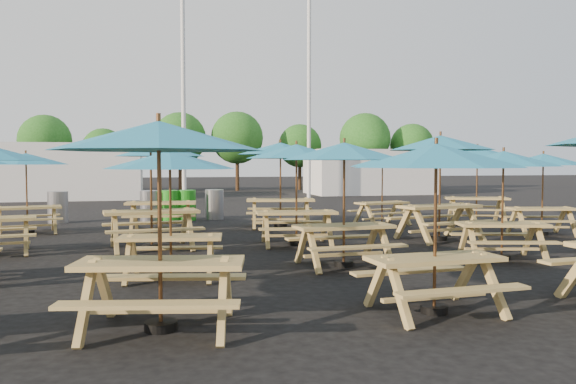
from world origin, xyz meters
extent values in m
plane|color=black|center=(0.00, 0.00, 0.00)|extent=(120.00, 120.00, 0.00)
cube|color=#AC8B4C|center=(-6.50, 3.38, 0.68)|extent=(1.74, 0.98, 0.05)
cube|color=#AC8B4C|center=(-6.37, 2.79, 0.41)|extent=(1.66, 0.57, 0.04)
cube|color=#AC8B4C|center=(-6.63, 3.97, 0.41)|extent=(1.66, 0.57, 0.04)
cylinder|color=black|center=(-6.50, 3.38, 0.05)|extent=(0.33, 0.33, 0.09)
cylinder|color=brown|center=(-6.50, 3.38, 1.05)|extent=(0.04, 0.04, 2.10)
cone|color=teal|center=(-6.50, 3.38, 1.94)|extent=(2.51, 2.51, 0.29)
cube|color=#AC8B4C|center=(-3.19, -6.01, 0.74)|extent=(1.91, 1.04, 0.06)
cube|color=#AC8B4C|center=(-3.31, -6.66, 0.45)|extent=(1.82, 0.60, 0.04)
cube|color=#AC8B4C|center=(-3.06, -5.36, 0.45)|extent=(1.82, 0.60, 0.04)
cylinder|color=black|center=(-3.19, -6.01, 0.05)|extent=(0.36, 0.36, 0.10)
cylinder|color=brown|center=(-3.19, -6.01, 1.16)|extent=(0.04, 0.04, 2.31)
cone|color=teal|center=(-3.19, -6.01, 2.13)|extent=(2.72, 2.72, 0.32)
cube|color=#AC8B4C|center=(-3.01, -3.22, 0.66)|extent=(1.67, 0.84, 0.05)
cube|color=#AC8B4C|center=(-3.09, -3.80, 0.40)|extent=(1.62, 0.44, 0.04)
cube|color=#AC8B4C|center=(-2.93, -2.64, 0.40)|extent=(1.62, 0.44, 0.04)
cylinder|color=black|center=(-3.01, -3.22, 0.04)|extent=(0.32, 0.32, 0.09)
cylinder|color=brown|center=(-3.01, -3.22, 1.02)|extent=(0.04, 0.04, 2.04)
cone|color=teal|center=(-3.01, -3.22, 1.88)|extent=(2.31, 2.31, 0.28)
cube|color=#AC8B4C|center=(-3.34, -0.04, 0.80)|extent=(2.02, 1.00, 0.06)
cube|color=#AC8B4C|center=(-3.24, -0.74, 0.49)|extent=(1.96, 0.52, 0.04)
cube|color=#AC8B4C|center=(-3.43, 0.67, 0.49)|extent=(1.96, 0.52, 0.04)
cylinder|color=black|center=(-3.34, -0.04, 0.05)|extent=(0.39, 0.39, 0.11)
cylinder|color=brown|center=(-3.34, -0.04, 1.24)|extent=(0.05, 0.05, 2.48)
cone|color=teal|center=(-3.34, -0.04, 2.29)|extent=(2.79, 2.79, 0.35)
cube|color=#AC8B4C|center=(-3.12, 3.17, 0.76)|extent=(1.90, 0.87, 0.06)
cube|color=#AC8B4C|center=(-3.18, 2.49, 0.46)|extent=(1.86, 0.42, 0.04)
cube|color=#AC8B4C|center=(-3.06, 3.84, 0.46)|extent=(1.86, 0.42, 0.04)
cylinder|color=black|center=(-3.12, 3.17, 0.05)|extent=(0.37, 0.37, 0.10)
cylinder|color=brown|center=(-3.12, 3.17, 1.18)|extent=(0.05, 0.05, 2.36)
cone|color=teal|center=(-3.12, 3.17, 2.17)|extent=(2.56, 2.56, 0.33)
cube|color=#AC8B4C|center=(0.08, -6.04, 0.67)|extent=(1.67, 0.74, 0.05)
cube|color=#AC8B4C|center=(0.12, -6.64, 0.41)|extent=(1.65, 0.34, 0.04)
cube|color=#AC8B4C|center=(0.04, -5.45, 0.41)|extent=(1.65, 0.34, 0.04)
cylinder|color=black|center=(0.08, -6.04, 0.05)|extent=(0.33, 0.33, 0.09)
cylinder|color=brown|center=(0.08, -6.04, 1.04)|extent=(0.04, 0.04, 2.09)
cone|color=teal|center=(0.08, -6.04, 1.93)|extent=(2.23, 2.23, 0.29)
cube|color=#AC8B4C|center=(0.00, -2.85, 0.71)|extent=(1.77, 0.79, 0.06)
cube|color=#AC8B4C|center=(0.04, -3.48, 0.43)|extent=(1.75, 0.36, 0.04)
cube|color=#AC8B4C|center=(-0.04, -2.22, 0.43)|extent=(1.75, 0.36, 0.04)
cylinder|color=black|center=(0.00, -2.85, 0.05)|extent=(0.35, 0.35, 0.10)
cylinder|color=brown|center=(0.00, -2.85, 1.11)|extent=(0.04, 0.04, 2.21)
cone|color=teal|center=(0.00, -2.85, 2.04)|extent=(2.36, 2.36, 0.31)
cube|color=#AC8B4C|center=(-0.19, -0.16, 0.73)|extent=(1.84, 0.87, 0.06)
cube|color=#AC8B4C|center=(-0.26, -0.81, 0.44)|extent=(1.79, 0.43, 0.04)
cube|color=#AC8B4C|center=(-0.13, 0.49, 0.44)|extent=(1.79, 0.43, 0.04)
cylinder|color=black|center=(-0.19, -0.16, 0.05)|extent=(0.35, 0.35, 0.10)
cylinder|color=brown|center=(-0.19, -0.16, 1.13)|extent=(0.04, 0.04, 2.27)
cone|color=teal|center=(-0.19, -0.16, 2.09)|extent=(2.50, 2.50, 0.32)
cube|color=#AC8B4C|center=(0.19, 3.27, 0.78)|extent=(2.01, 1.07, 0.06)
cube|color=#AC8B4C|center=(0.07, 2.58, 0.48)|extent=(1.92, 0.61, 0.04)
cube|color=#AC8B4C|center=(0.32, 3.96, 0.48)|extent=(1.92, 0.61, 0.04)
cylinder|color=black|center=(0.19, 3.27, 0.05)|extent=(0.38, 0.38, 0.11)
cylinder|color=brown|center=(0.19, 3.27, 1.22)|extent=(0.05, 0.05, 2.43)
cone|color=teal|center=(0.19, 3.27, 2.24)|extent=(2.84, 2.84, 0.34)
cube|color=#AC8B4C|center=(3.16, -2.85, 0.67)|extent=(1.73, 1.00, 0.05)
cube|color=#AC8B4C|center=(3.02, -3.43, 0.41)|extent=(1.63, 0.60, 0.04)
cube|color=#AC8B4C|center=(3.30, -2.27, 0.41)|extent=(1.63, 0.60, 0.04)
cylinder|color=black|center=(3.16, -2.85, 0.05)|extent=(0.33, 0.33, 0.09)
cylinder|color=brown|center=(3.16, -2.85, 1.04)|extent=(0.04, 0.04, 2.08)
cone|color=teal|center=(3.16, -2.85, 1.92)|extent=(2.52, 2.52, 0.29)
cube|color=#AC8B4C|center=(3.30, -0.17, 0.81)|extent=(2.07, 1.11, 0.07)
cube|color=#AC8B4C|center=(3.43, -0.87, 0.49)|extent=(1.98, 0.63, 0.04)
cube|color=#AC8B4C|center=(3.16, 0.54, 0.49)|extent=(1.98, 0.63, 0.04)
cylinder|color=black|center=(3.30, -0.17, 0.05)|extent=(0.39, 0.39, 0.11)
cylinder|color=brown|center=(3.30, -0.17, 1.25)|extent=(0.05, 0.05, 2.50)
cone|color=teal|center=(3.30, -0.17, 2.31)|extent=(2.93, 2.93, 0.35)
cube|color=#AC8B4C|center=(3.26, 3.23, 0.65)|extent=(1.69, 0.99, 0.05)
cube|color=#AC8B4C|center=(3.40, 2.66, 0.40)|extent=(1.59, 0.60, 0.04)
cube|color=#AC8B4C|center=(3.12, 3.79, 0.40)|extent=(1.59, 0.60, 0.04)
cylinder|color=black|center=(3.26, 3.23, 0.04)|extent=(0.32, 0.32, 0.09)
cylinder|color=brown|center=(3.26, 3.23, 1.01)|extent=(0.04, 0.04, 2.02)
cone|color=teal|center=(3.26, 3.23, 1.87)|extent=(2.47, 2.47, 0.28)
cube|color=#AC8B4C|center=(6.31, 0.12, 0.67)|extent=(1.73, 0.95, 0.05)
cube|color=#AC8B4C|center=(6.19, -0.47, 0.41)|extent=(1.64, 0.55, 0.04)
cube|color=#AC8B4C|center=(6.43, 0.70, 0.41)|extent=(1.64, 0.55, 0.04)
cylinder|color=black|center=(6.31, 0.12, 0.05)|extent=(0.33, 0.33, 0.09)
cylinder|color=brown|center=(6.31, 0.12, 1.04)|extent=(0.04, 0.04, 2.09)
cone|color=teal|center=(6.31, 0.12, 1.92)|extent=(2.47, 2.47, 0.29)
cube|color=#AC8B4C|center=(6.27, 3.05, 0.75)|extent=(1.97, 1.28, 0.06)
cube|color=#AC8B4C|center=(6.05, 2.42, 0.46)|extent=(1.82, 0.84, 0.04)
cube|color=#AC8B4C|center=(6.49, 3.69, 0.46)|extent=(1.82, 0.84, 0.04)
cylinder|color=black|center=(6.27, 3.05, 0.05)|extent=(0.37, 0.37, 0.10)
cylinder|color=brown|center=(6.27, 3.05, 1.17)|extent=(0.04, 0.04, 2.34)
cone|color=teal|center=(6.27, 3.05, 2.16)|extent=(2.99, 2.99, 0.33)
cylinder|color=gray|center=(-6.17, 5.96, 0.48)|extent=(0.60, 0.60, 0.96)
cylinder|color=gray|center=(-3.45, 5.81, 0.48)|extent=(0.60, 0.60, 0.96)
cylinder|color=#1F8F1A|center=(-2.81, 5.80, 0.48)|extent=(0.60, 0.60, 0.96)
cylinder|color=#1F8F1A|center=(-2.31, 5.85, 0.48)|extent=(0.60, 0.60, 0.96)
cylinder|color=gray|center=(-1.41, 5.98, 0.48)|extent=(0.60, 0.60, 0.96)
cylinder|color=silver|center=(-2.00, 14.00, 6.00)|extent=(0.20, 0.20, 12.00)
cylinder|color=silver|center=(4.50, 16.00, 6.00)|extent=(0.20, 0.20, 12.00)
cube|color=silver|center=(-8.00, 18.00, 1.40)|extent=(8.00, 4.00, 2.80)
cube|color=silver|center=(9.00, 19.00, 1.30)|extent=(7.00, 4.00, 2.60)
cylinder|color=#382314|center=(-9.74, 23.90, 1.07)|extent=(0.24, 0.24, 2.14)
sphere|color=#1E5919|center=(-9.74, 23.90, 3.16)|extent=(3.11, 3.11, 3.11)
cylinder|color=#382314|center=(-6.39, 23.65, 0.89)|extent=(0.24, 0.24, 1.78)
sphere|color=#1E5919|center=(-6.39, 23.65, 2.63)|extent=(2.59, 2.59, 2.59)
cylinder|color=#382314|center=(-1.75, 24.72, 1.16)|extent=(0.24, 0.24, 2.31)
sphere|color=#1E5919|center=(-1.75, 24.72, 3.41)|extent=(3.36, 3.36, 3.36)
cylinder|color=#382314|center=(1.90, 24.26, 1.17)|extent=(0.24, 0.24, 2.35)
sphere|color=#1E5919|center=(1.90, 24.26, 3.47)|extent=(3.41, 3.41, 3.41)
cylinder|color=#382314|center=(6.22, 24.67, 1.01)|extent=(0.24, 0.24, 2.02)
sphere|color=#1E5919|center=(6.22, 24.67, 2.98)|extent=(2.94, 2.94, 2.94)
cylinder|color=#382314|center=(10.23, 22.90, 1.16)|extent=(0.24, 0.24, 2.32)
sphere|color=#1E5919|center=(10.23, 22.90, 3.43)|extent=(3.38, 3.38, 3.38)
cylinder|color=#382314|center=(13.63, 22.92, 1.02)|extent=(0.24, 0.24, 2.03)
sphere|color=#1E5919|center=(13.63, 22.92, 3.00)|extent=(2.95, 2.95, 2.95)
camera|label=1|loc=(-3.20, -12.24, 1.84)|focal=35.00mm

